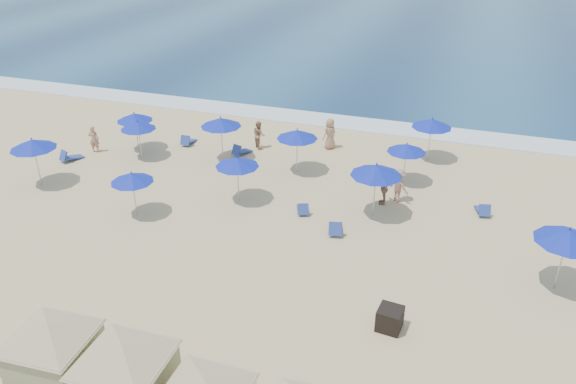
{
  "coord_description": "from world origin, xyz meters",
  "views": [
    {
      "loc": [
        7.34,
        -18.69,
        13.08
      ],
      "look_at": [
        -0.07,
        3.0,
        1.1
      ],
      "focal_mm": 35.0,
      "sensor_mm": 36.0,
      "label": 1
    }
  ],
  "objects_px": {
    "cabana_0": "(54,350)",
    "umbrella_6": "(237,162)",
    "umbrella_1": "(33,144)",
    "umbrella_10": "(568,236)",
    "cabana_1": "(126,372)",
    "umbrella_0": "(138,125)",
    "trash_bin": "(390,319)",
    "umbrella_5": "(297,134)",
    "umbrella_3": "(132,178)",
    "umbrella_4": "(221,122)",
    "umbrella_9": "(407,148)",
    "umbrella_7": "(376,170)",
    "umbrella_8": "(432,123)",
    "umbrella_2": "(134,117)",
    "beachgoer_0": "(94,139)",
    "beachgoer_3": "(399,186)",
    "beachgoer_4": "(330,134)",
    "beachgoer_1": "(259,135)",
    "beachgoer_2": "(384,188)"
  },
  "relations": [
    {
      "from": "umbrella_5",
      "to": "umbrella_3",
      "type": "bearing_deg",
      "value": -129.27
    },
    {
      "from": "umbrella_3",
      "to": "umbrella_6",
      "type": "xyz_separation_m",
      "value": [
        3.96,
        2.82,
        0.14
      ]
    },
    {
      "from": "umbrella_0",
      "to": "umbrella_8",
      "type": "height_order",
      "value": "umbrella_8"
    },
    {
      "from": "trash_bin",
      "to": "cabana_0",
      "type": "xyz_separation_m",
      "value": [
        -8.74,
        -5.93,
        1.23
      ]
    },
    {
      "from": "beachgoer_2",
      "to": "umbrella_2",
      "type": "bearing_deg",
      "value": -107.13
    },
    {
      "from": "beachgoer_0",
      "to": "beachgoer_4",
      "type": "height_order",
      "value": "beachgoer_4"
    },
    {
      "from": "trash_bin",
      "to": "umbrella_0",
      "type": "distance_m",
      "value": 18.66
    },
    {
      "from": "beachgoer_3",
      "to": "beachgoer_2",
      "type": "bearing_deg",
      "value": 68.97
    },
    {
      "from": "umbrella_4",
      "to": "umbrella_9",
      "type": "bearing_deg",
      "value": 1.84
    },
    {
      "from": "cabana_1",
      "to": "umbrella_10",
      "type": "relative_size",
      "value": 1.75
    },
    {
      "from": "umbrella_7",
      "to": "umbrella_2",
      "type": "bearing_deg",
      "value": 167.61
    },
    {
      "from": "umbrella_8",
      "to": "cabana_1",
      "type": "bearing_deg",
      "value": -105.79
    },
    {
      "from": "umbrella_3",
      "to": "beachgoer_3",
      "type": "xyz_separation_m",
      "value": [
        11.31,
        5.29,
        -1.09
      ]
    },
    {
      "from": "cabana_1",
      "to": "umbrella_4",
      "type": "relative_size",
      "value": 1.83
    },
    {
      "from": "umbrella_0",
      "to": "umbrella_9",
      "type": "xyz_separation_m",
      "value": [
        14.59,
        1.6,
        0.01
      ]
    },
    {
      "from": "cabana_1",
      "to": "umbrella_2",
      "type": "distance_m",
      "value": 19.7
    },
    {
      "from": "umbrella_1",
      "to": "beachgoer_0",
      "type": "distance_m",
      "value": 4.73
    },
    {
      "from": "umbrella_8",
      "to": "beachgoer_0",
      "type": "xyz_separation_m",
      "value": [
        -18.45,
        -5.16,
        -1.39
      ]
    },
    {
      "from": "umbrella_0",
      "to": "umbrella_1",
      "type": "distance_m",
      "value": 5.58
    },
    {
      "from": "umbrella_4",
      "to": "beachgoer_0",
      "type": "distance_m",
      "value": 7.74
    },
    {
      "from": "umbrella_7",
      "to": "trash_bin",
      "type": "bearing_deg",
      "value": -74.73
    },
    {
      "from": "trash_bin",
      "to": "cabana_1",
      "type": "xyz_separation_m",
      "value": [
        -6.25,
        -6.04,
        1.28
      ]
    },
    {
      "from": "umbrella_9",
      "to": "umbrella_7",
      "type": "bearing_deg",
      "value": -102.0
    },
    {
      "from": "cabana_0",
      "to": "cabana_1",
      "type": "xyz_separation_m",
      "value": [
        2.5,
        -0.12,
        0.06
      ]
    },
    {
      "from": "cabana_1",
      "to": "umbrella_0",
      "type": "relative_size",
      "value": 2.1
    },
    {
      "from": "umbrella_2",
      "to": "umbrella_6",
      "type": "bearing_deg",
      "value": -25.72
    },
    {
      "from": "cabana_0",
      "to": "umbrella_6",
      "type": "bearing_deg",
      "value": 89.06
    },
    {
      "from": "cabana_1",
      "to": "umbrella_0",
      "type": "bearing_deg",
      "value": 121.17
    },
    {
      "from": "umbrella_0",
      "to": "umbrella_8",
      "type": "relative_size",
      "value": 0.89
    },
    {
      "from": "umbrella_2",
      "to": "beachgoer_3",
      "type": "relative_size",
      "value": 1.38
    },
    {
      "from": "cabana_0",
      "to": "umbrella_10",
      "type": "bearing_deg",
      "value": 35.47
    },
    {
      "from": "beachgoer_1",
      "to": "umbrella_1",
      "type": "bearing_deg",
      "value": 87.92
    },
    {
      "from": "umbrella_10",
      "to": "beachgoer_4",
      "type": "relative_size",
      "value": 1.46
    },
    {
      "from": "umbrella_5",
      "to": "umbrella_6",
      "type": "relative_size",
      "value": 1.04
    },
    {
      "from": "umbrella_6",
      "to": "beachgoer_4",
      "type": "bearing_deg",
      "value": 72.15
    },
    {
      "from": "umbrella_0",
      "to": "umbrella_2",
      "type": "distance_m",
      "value": 1.23
    },
    {
      "from": "trash_bin",
      "to": "umbrella_6",
      "type": "height_order",
      "value": "umbrella_6"
    },
    {
      "from": "beachgoer_0",
      "to": "beachgoer_3",
      "type": "height_order",
      "value": "beachgoer_3"
    },
    {
      "from": "trash_bin",
      "to": "beachgoer_0",
      "type": "relative_size",
      "value": 0.51
    },
    {
      "from": "umbrella_4",
      "to": "beachgoer_2",
      "type": "xyz_separation_m",
      "value": [
        9.52,
        -2.24,
        -1.4
      ]
    },
    {
      "from": "umbrella_1",
      "to": "umbrella_9",
      "type": "height_order",
      "value": "umbrella_1"
    },
    {
      "from": "umbrella_0",
      "to": "umbrella_7",
      "type": "bearing_deg",
      "value": -9.38
    },
    {
      "from": "cabana_0",
      "to": "beachgoer_1",
      "type": "xyz_separation_m",
      "value": [
        -1.27,
        19.21,
        -0.81
      ]
    },
    {
      "from": "umbrella_1",
      "to": "beachgoer_1",
      "type": "xyz_separation_m",
      "value": [
        8.88,
        8.16,
        -1.43
      ]
    },
    {
      "from": "umbrella_1",
      "to": "umbrella_10",
      "type": "distance_m",
      "value": 24.46
    },
    {
      "from": "beachgoer_0",
      "to": "cabana_0",
      "type": "bearing_deg",
      "value": 107.03
    },
    {
      "from": "umbrella_2",
      "to": "beachgoer_1",
      "type": "bearing_deg",
      "value": 21.37
    },
    {
      "from": "umbrella_2",
      "to": "beachgoer_3",
      "type": "distance_m",
      "value": 15.55
    },
    {
      "from": "umbrella_3",
      "to": "beachgoer_4",
      "type": "height_order",
      "value": "umbrella_3"
    },
    {
      "from": "umbrella_1",
      "to": "umbrella_10",
      "type": "height_order",
      "value": "umbrella_10"
    }
  ]
}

